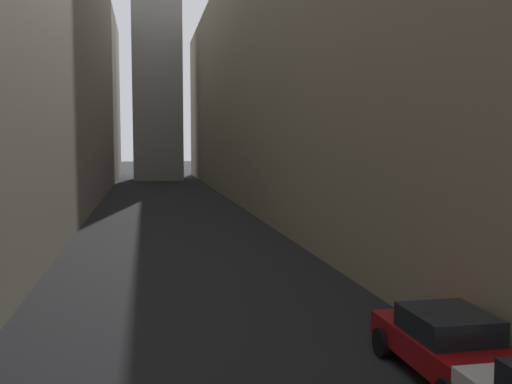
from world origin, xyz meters
name	(u,v)px	position (x,y,z in m)	size (l,w,h in m)	color
ground_plane	(173,219)	(0.00, 48.00, 0.00)	(264.00, 264.00, 0.00)	black
building_block_right	(354,65)	(12.91, 50.00, 10.47)	(14.83, 108.00, 20.95)	gray
parked_car_right_far	(450,345)	(4.40, 21.25, 0.73)	(1.93, 4.33, 1.40)	maroon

